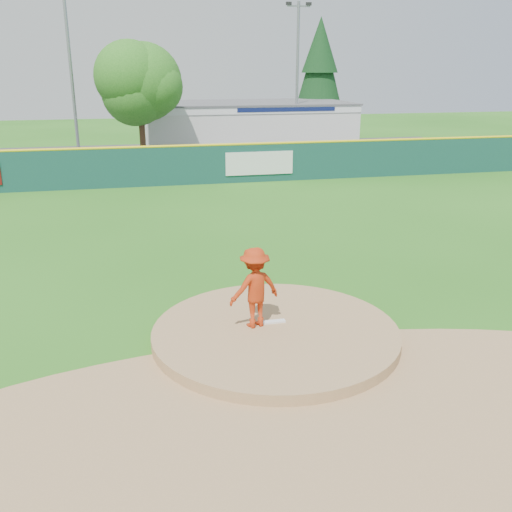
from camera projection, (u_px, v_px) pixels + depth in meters
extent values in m
plane|color=#286B19|center=(275.00, 338.00, 12.78)|extent=(120.00, 120.00, 0.00)
cylinder|color=#9E774C|center=(275.00, 338.00, 12.78)|extent=(5.50, 5.50, 0.50)
cube|color=white|center=(272.00, 322.00, 12.97)|extent=(0.60, 0.15, 0.04)
cylinder|color=#9E774C|center=(318.00, 413.00, 10.00)|extent=(15.40, 15.40, 0.01)
cube|color=#38383A|center=(174.00, 159.00, 37.78)|extent=(44.00, 16.00, 0.02)
imported|color=#B62F0F|center=(255.00, 288.00, 12.56)|extent=(1.32, 0.98, 1.83)
imported|color=silver|center=(247.00, 157.00, 33.30)|extent=(5.83, 3.54, 1.51)
cube|color=silver|center=(247.00, 125.00, 43.16)|extent=(15.00, 8.00, 3.20)
cube|color=white|center=(259.00, 110.00, 38.99)|extent=(15.00, 0.06, 0.55)
cube|color=#0F194C|center=(287.00, 109.00, 39.37)|extent=(7.00, 0.03, 0.28)
cube|color=#59595B|center=(247.00, 103.00, 42.64)|extent=(15.20, 8.20, 0.12)
cube|color=white|center=(260.00, 163.00, 29.84)|extent=(3.60, 0.04, 1.20)
cube|color=#13403A|center=(188.00, 165.00, 29.14)|extent=(40.00, 0.10, 2.00)
cylinder|color=yellow|center=(187.00, 146.00, 28.82)|extent=(40.00, 0.14, 0.14)
cylinder|color=#382314|center=(143.00, 144.00, 35.11)|extent=(0.36, 0.36, 2.60)
sphere|color=#387F23|center=(140.00, 89.00, 34.08)|extent=(5.60, 5.60, 5.60)
cylinder|color=#382314|center=(318.00, 129.00, 48.56)|extent=(0.40, 0.40, 1.60)
cone|color=#113A16|center=(320.00, 70.00, 47.07)|extent=(4.40, 4.40, 7.90)
cylinder|color=gray|center=(71.00, 72.00, 34.81)|extent=(0.20, 0.20, 11.00)
cylinder|color=gray|center=(297.00, 79.00, 39.93)|extent=(0.20, 0.20, 10.00)
cube|color=gray|center=(299.00, 6.00, 38.45)|extent=(1.60, 0.10, 0.10)
cube|color=black|center=(289.00, 3.00, 38.26)|extent=(0.35, 0.25, 0.20)
cube|color=black|center=(309.00, 4.00, 38.55)|extent=(0.35, 0.25, 0.20)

